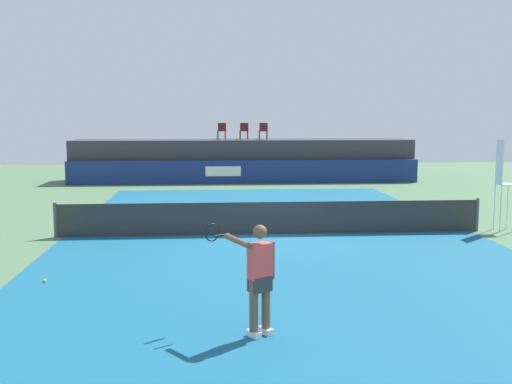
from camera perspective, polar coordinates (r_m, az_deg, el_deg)
The scene contains 13 objects.
ground_plane at distance 20.89m, azimuth 0.64°, elevation -2.38°, with size 48.00×48.00×0.00m, color #4C704C.
court_inner at distance 17.95m, azimuth 1.47°, elevation -3.94°, with size 12.00×22.00×0.00m, color #16597A.
sponsor_wall at distance 31.21m, azimuth -1.04°, elevation 1.87°, with size 18.00×0.22×1.20m.
spectator_platform at distance 32.96m, azimuth -1.22°, elevation 3.02°, with size 18.00×2.80×2.20m, color #38383D.
spectator_chair_far_left at distance 32.81m, azimuth -3.22°, elevation 5.78°, with size 0.48×0.48×0.89m.
spectator_chair_left at distance 32.87m, azimuth -1.13°, elevation 5.79°, with size 0.46×0.46×0.89m.
spectator_chair_center at distance 32.63m, azimuth 0.69°, elevation 5.78°, with size 0.45×0.45×0.89m.
umpire_chair at distance 19.66m, azimuth 21.98°, elevation 1.18°, with size 0.44×0.44×2.76m.
tennis_net at distance 17.87m, azimuth 1.48°, elevation -2.45°, with size 12.40×0.02×0.95m, color #2D2D2D.
net_post_near at distance 18.31m, azimuth -18.23°, elevation -2.49°, with size 0.10×0.10×1.00m, color #4C4C51.
net_post_far at distance 19.49m, azimuth 19.94°, elevation -2.00°, with size 0.10×0.10×1.00m, color #4C4C51.
tennis_player at distance 9.61m, azimuth 0.23°, elevation -7.82°, with size 1.11×0.99×1.77m.
tennis_ball at distance 13.56m, azimuth -19.13°, elevation -7.81°, with size 0.07×0.07×0.07m, color #D8EA33.
Camera 1 is at (-1.79, -17.53, 3.43)m, focal length 42.85 mm.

